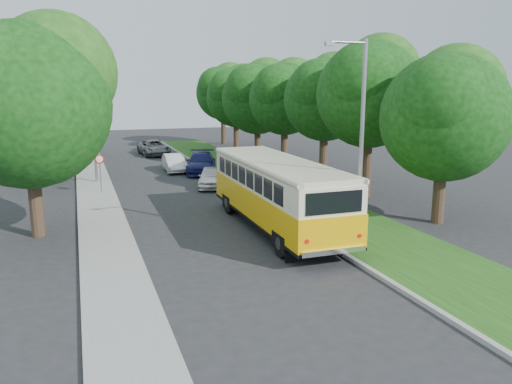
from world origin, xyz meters
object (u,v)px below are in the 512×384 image
object	(u,v)px
vintage_bus	(277,195)
lamppost_far	(91,121)
car_grey	(154,148)
lamppost_near	(359,140)
car_silver	(211,177)
car_white	(174,163)
car_blue	(201,163)

from	to	relation	value
vintage_bus	lamppost_far	bearing A→B (deg)	117.01
lamppost_far	car_grey	xyz separation A→B (m)	(5.85, 13.00, -3.41)
lamppost_near	vintage_bus	world-z (taller)	lamppost_near
lamppost_near	car_grey	xyz separation A→B (m)	(-3.05, 31.50, -3.66)
lamppost_near	car_silver	xyz separation A→B (m)	(-1.93, 14.50, -3.71)
car_white	car_blue	world-z (taller)	car_blue
car_silver	car_blue	xyz separation A→B (m)	(0.72, 5.59, 0.10)
lamppost_far	car_white	bearing A→B (deg)	26.50
car_blue	car_white	bearing A→B (deg)	158.45
car_white	vintage_bus	bearing A→B (deg)	-83.47
lamppost_near	car_grey	world-z (taller)	lamppost_near
car_silver	car_grey	xyz separation A→B (m)	(-1.12, 17.00, 0.05)
lamppost_far	vintage_bus	xyz separation A→B (m)	(7.23, -14.51, -2.50)
lamppost_near	lamppost_far	world-z (taller)	lamppost_near
lamppost_far	vintage_bus	distance (m)	16.40
vintage_bus	car_grey	xyz separation A→B (m)	(-1.38, 27.51, -0.91)
vintage_bus	lamppost_near	bearing A→B (deg)	-66.79
lamppost_near	lamppost_far	size ratio (longest dim) A/B	1.07
car_silver	car_blue	size ratio (longest dim) A/B	0.74
vintage_bus	car_silver	size ratio (longest dim) A/B	2.81
car_white	car_grey	xyz separation A→B (m)	(-0.05, 10.06, 0.04)
car_white	car_grey	distance (m)	10.06
car_blue	lamppost_near	bearing A→B (deg)	-71.33
car_white	car_grey	bearing A→B (deg)	92.42
lamppost_far	car_white	xyz separation A→B (m)	(5.90, 2.94, -3.45)
car_blue	car_grey	distance (m)	11.56
car_white	car_blue	bearing A→B (deg)	-34.62
lamppost_far	lamppost_near	bearing A→B (deg)	-64.29
car_blue	car_silver	bearing A→B (deg)	-82.15
car_silver	car_blue	world-z (taller)	car_blue
lamppost_far	car_silver	world-z (taller)	lamppost_far
lamppost_near	car_blue	distance (m)	20.45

